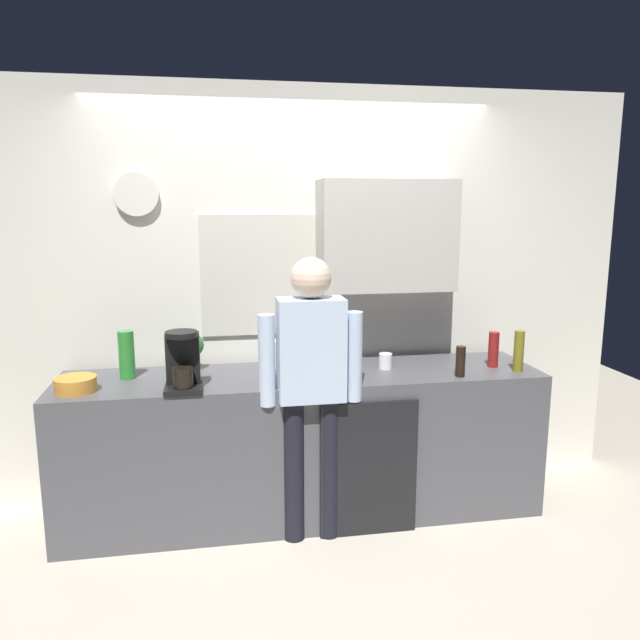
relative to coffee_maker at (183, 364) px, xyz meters
name	(u,v)px	position (x,y,z in m)	size (l,w,h in m)	color
ground_plane	(312,536)	(0.69, -0.10, -1.03)	(8.00, 8.00, 0.00)	beige
kitchen_counter	(303,444)	(0.69, 0.20, -0.59)	(2.85, 0.64, 0.88)	#4C4C51
dishwasher_panel	(369,469)	(1.01, -0.13, -0.63)	(0.56, 0.02, 0.79)	black
back_wall_assembly	(304,286)	(0.75, 0.60, 0.33)	(4.45, 0.42, 2.60)	silver
coffee_maker	(183,364)	(0.00, 0.00, 0.00)	(0.20, 0.20, 0.33)	black
bottle_red_vinegar	(493,349)	(1.87, 0.16, -0.04)	(0.06, 0.06, 0.22)	maroon
bottle_clear_soda	(127,355)	(-0.33, 0.28, -0.01)	(0.09, 0.09, 0.28)	#2D8C33
bottle_dark_sauce	(460,361)	(1.58, -0.01, -0.06)	(0.06, 0.06, 0.18)	black
bottle_olive_oil	(519,351)	(1.97, 0.03, -0.02)	(0.06, 0.06, 0.25)	olive
cup_white_mug	(386,361)	(1.20, 0.23, -0.10)	(0.08, 0.08, 0.10)	white
mixing_bowl	(76,384)	(-0.57, 0.07, -0.11)	(0.22, 0.22, 0.08)	orange
potted_plant	(191,349)	(0.03, 0.40, -0.01)	(0.15, 0.15, 0.23)	#9E5638
storage_canister	(283,354)	(0.59, 0.37, -0.06)	(0.14, 0.14, 0.17)	silver
person_at_sink	(311,377)	(0.69, -0.10, -0.08)	(0.57, 0.22, 1.60)	black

